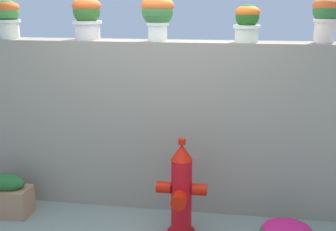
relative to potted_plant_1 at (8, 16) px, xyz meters
The scene contains 8 objects.
stone_wall 1.97m from the potted_plant_1, ahead, with size 5.36×0.34×1.75m, color gray.
potted_plant_1 is the anchor object (origin of this frame).
potted_plant_2 0.84m from the potted_plant_1, ahead, with size 0.30×0.30×0.43m.
potted_plant_3 1.58m from the potted_plant_1, ahead, with size 0.32×0.32×0.44m.
potted_plant_4 2.44m from the potted_plant_1, ahead, with size 0.26×0.26×0.35m.
potted_plant_5 3.16m from the potted_plant_1, ahead, with size 0.26×0.26×0.42m.
fire_hydrant 2.53m from the potted_plant_1, 18.03° to the right, with size 0.47×0.38×0.94m.
planter_box 1.85m from the potted_plant_1, 80.20° to the right, with size 0.48×0.26×0.44m.
Camera 1 is at (0.73, -3.22, 2.15)m, focal length 47.06 mm.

